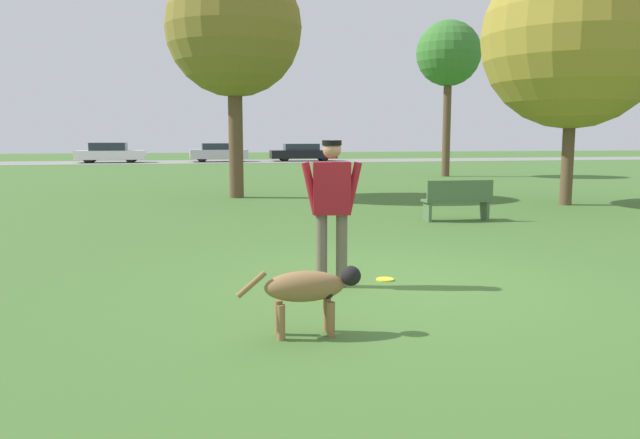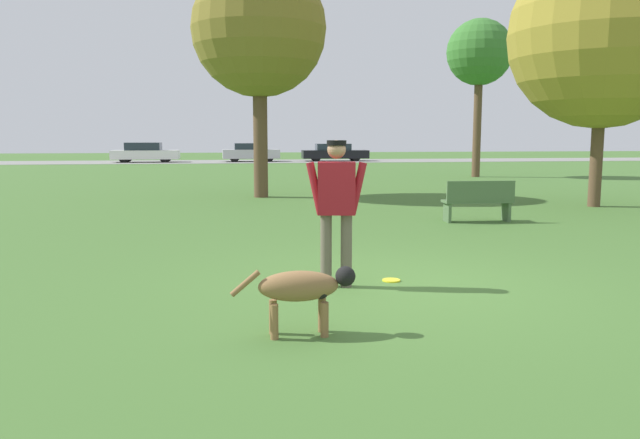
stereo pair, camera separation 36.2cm
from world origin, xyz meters
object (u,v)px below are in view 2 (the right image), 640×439
object	(u,v)px
person	(336,201)
tree_mid_center	(259,30)
tree_far_right	(480,54)
parked_car_white	(145,153)
park_bench	(479,200)
frisbee	(391,280)
tree_near_right	(604,35)
parked_car_black	(334,153)
parked_car_silver	(251,152)
dog	(303,288)

from	to	relation	value
person	tree_mid_center	bearing A→B (deg)	100.54
tree_far_right	parked_car_white	bearing A→B (deg)	132.21
tree_mid_center	park_bench	distance (m)	8.26
park_bench	frisbee	bearing A→B (deg)	58.98
tree_mid_center	tree_near_right	distance (m)	8.79
tree_mid_center	parked_car_black	world-z (taller)	tree_mid_center
parked_car_white	parked_car_silver	xyz separation A→B (m)	(6.95, 0.00, -0.01)
tree_mid_center	parked_car_white	xyz separation A→B (m)	(-6.27, 25.02, -3.98)
person	tree_far_right	xyz separation A→B (m)	(9.30, 18.39, 4.12)
person	park_bench	world-z (taller)	person
person	frisbee	distance (m)	1.22
frisbee	parked_car_silver	bearing A→B (deg)	90.43
parked_car_black	tree_far_right	bearing A→B (deg)	-78.47
tree_mid_center	parked_car_white	size ratio (longest dim) A/B	1.49
person	dog	size ratio (longest dim) A/B	1.54
person	parked_car_black	size ratio (longest dim) A/B	0.36
tree_far_right	parked_car_white	distance (m)	23.97
person	frisbee	xyz separation A→B (m)	(0.70, 0.17, -0.99)
parked_car_black	park_bench	distance (m)	31.14
tree_near_right	park_bench	bearing A→B (deg)	-150.32
tree_far_right	parked_car_white	world-z (taller)	tree_far_right
parked_car_silver	parked_car_black	xyz separation A→B (m)	(5.82, 0.15, -0.03)
person	tree_far_right	size ratio (longest dim) A/B	0.26
tree_mid_center	parked_car_black	xyz separation A→B (m)	(6.50, 25.17, -4.03)
dog	tree_far_right	bearing A→B (deg)	63.95
tree_far_right	parked_car_silver	distance (m)	20.08
tree_far_right	parked_car_black	world-z (taller)	tree_far_right
dog	parked_car_black	world-z (taller)	parked_car_black
frisbee	tree_far_right	size ratio (longest dim) A/B	0.03
person	tree_near_right	distance (m)	11.01
parked_car_white	park_bench	size ratio (longest dim) A/B	3.09
person	tree_near_right	xyz separation A→B (m)	(7.73, 7.19, 3.13)
parked_car_silver	parked_car_black	distance (m)	5.82
parked_car_white	tree_mid_center	bearing A→B (deg)	-74.75
frisbee	tree_far_right	xyz separation A→B (m)	(8.60, 18.22, 5.11)
tree_mid_center	parked_car_silver	distance (m)	25.35
tree_near_right	parked_car_white	size ratio (longest dim) A/B	1.46
dog	tree_near_right	xyz separation A→B (m)	(8.32, 8.89, 3.70)
dog	tree_mid_center	world-z (taller)	tree_mid_center
tree_mid_center	parked_car_black	bearing A→B (deg)	75.51
tree_mid_center	parked_car_white	bearing A→B (deg)	104.06
frisbee	parked_car_silver	distance (m)	35.67
tree_far_right	parked_car_white	size ratio (longest dim) A/B	1.50
parked_car_silver	tree_far_right	bearing A→B (deg)	-64.38
tree_far_right	park_bench	bearing A→B (deg)	-112.29
parked_car_white	parked_car_black	bearing A→B (deg)	1.86
parked_car_white	tree_near_right	bearing A→B (deg)	-62.36
tree_far_right	tree_mid_center	bearing A→B (deg)	-141.59
parked_car_white	frisbee	bearing A→B (deg)	-77.36
park_bench	person	bearing A→B (deg)	54.41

